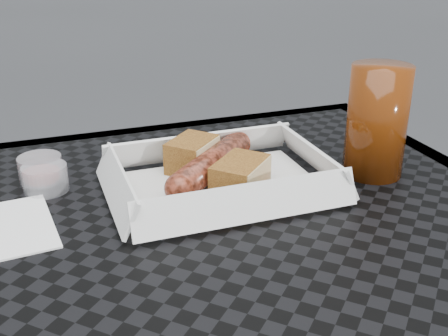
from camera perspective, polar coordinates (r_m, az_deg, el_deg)
name	(u,v)px	position (r m, az deg, el deg)	size (l,w,h in m)	color
food_tray	(221,187)	(0.64, -0.31, -1.96)	(0.22, 0.15, 0.00)	white
bratwurst	(211,164)	(0.65, -1.30, 0.41)	(0.14, 0.13, 0.03)	maroon
bread_near	(192,154)	(0.67, -3.26, 1.39)	(0.06, 0.04, 0.04)	olive
bread_far	(240,175)	(0.62, 1.65, -0.76)	(0.07, 0.05, 0.03)	olive
veg_garnish	(275,194)	(0.62, 5.23, -2.63)	(0.03, 0.03, 0.00)	red
condiment_cup_sauce	(41,169)	(0.69, -18.14, -0.08)	(0.05, 0.05, 0.03)	maroon
condiment_cup_empty	(45,178)	(0.66, -17.71, -1.01)	(0.05, 0.05, 0.03)	silver
drink_glass	(377,121)	(0.68, 15.28, 4.60)	(0.07, 0.07, 0.13)	#512006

